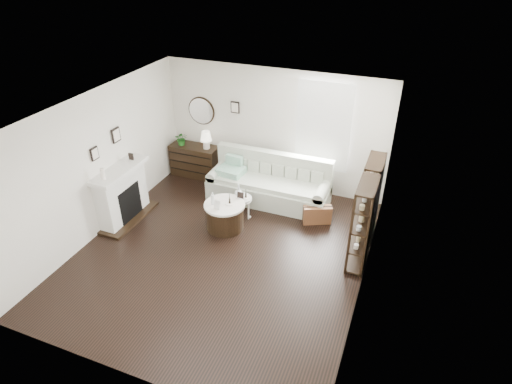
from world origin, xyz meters
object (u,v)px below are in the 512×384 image
at_px(sofa, 270,185).
at_px(pedestal_table, 242,199).
at_px(dresser, 195,160).
at_px(drum_table, 225,216).

relative_size(sofa, pedestal_table, 5.27).
height_order(dresser, pedestal_table, dresser).
relative_size(sofa, drum_table, 3.27).
height_order(sofa, drum_table, sofa).
distance_m(sofa, drum_table, 1.41).
xyz_separation_m(dresser, drum_table, (1.58, -1.73, -0.10)).
bearing_deg(pedestal_table, dresser, 143.57).
relative_size(sofa, dresser, 2.28).
bearing_deg(dresser, sofa, -10.86).
bearing_deg(dresser, pedestal_table, -36.43).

